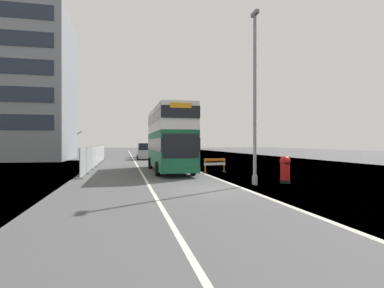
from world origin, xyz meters
TOP-DOWN VIEW (x-y plane):
  - ground at (0.52, 0.12)m, footprint 140.00×280.00m
  - double_decker_bus at (-0.62, 9.89)m, footprint 2.83×10.96m
  - lamppost_foreground at (2.81, 0.98)m, footprint 0.29×0.70m
  - red_pillar_postbox at (4.77, 1.26)m, footprint 0.59×0.59m
  - roadworks_barrier at (2.68, 8.12)m, footprint 1.81×0.74m
  - construction_site_fence at (-6.85, 17.68)m, footprint 0.44×24.00m
  - car_oncoming_near at (-1.41, 28.37)m, footprint 1.97×4.32m
  - car_receding_mid at (-1.08, 34.92)m, footprint 2.04×3.82m
  - bare_tree_far_verge_near at (-15.14, 35.03)m, footprint 2.74×2.21m
  - bare_tree_far_verge_mid at (-12.60, 37.05)m, footprint 3.36×2.02m

SIDE VIEW (x-z plane):
  - ground at x=0.52m, z-range -0.10..0.00m
  - roadworks_barrier at x=2.68m, z-range 0.14..1.22m
  - red_pillar_postbox at x=4.77m, z-range 0.07..1.61m
  - car_oncoming_near at x=-1.41m, z-range -0.05..1.92m
  - construction_site_fence at x=-6.85m, z-range -0.04..1.92m
  - car_receding_mid at x=-1.08m, z-range -0.07..2.17m
  - bare_tree_far_verge_near at x=-15.14m, z-range -0.08..4.66m
  - bare_tree_far_verge_mid at x=-12.60m, z-range -0.17..5.41m
  - double_decker_bus at x=-0.62m, z-range 0.16..5.12m
  - lamppost_foreground at x=2.81m, z-range -0.24..9.16m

